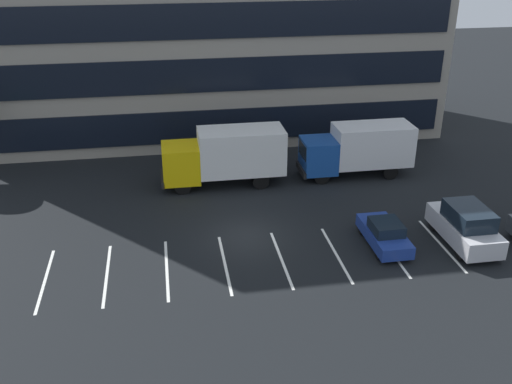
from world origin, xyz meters
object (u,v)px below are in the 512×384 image
object	(u,v)px
box_truck_blue	(358,148)
suv_silver	(465,226)
sedan_navy	(384,234)
box_truck_yellow	(226,154)

from	to	relation	value
box_truck_blue	suv_silver	bearing A→B (deg)	-75.09
box_truck_blue	sedan_navy	distance (m)	9.27
suv_silver	sedan_navy	world-z (taller)	suv_silver
box_truck_yellow	sedan_navy	distance (m)	11.49
box_truck_blue	suv_silver	xyz separation A→B (m)	(2.54, -9.54, -0.85)
box_truck_yellow	box_truck_blue	bearing A→B (deg)	0.41
suv_silver	box_truck_yellow	bearing A→B (deg)	139.60
sedan_navy	box_truck_yellow	bearing A→B (deg)	128.02
box_truck_yellow	suv_silver	bearing A→B (deg)	-40.40
sedan_navy	suv_silver	bearing A→B (deg)	-6.73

